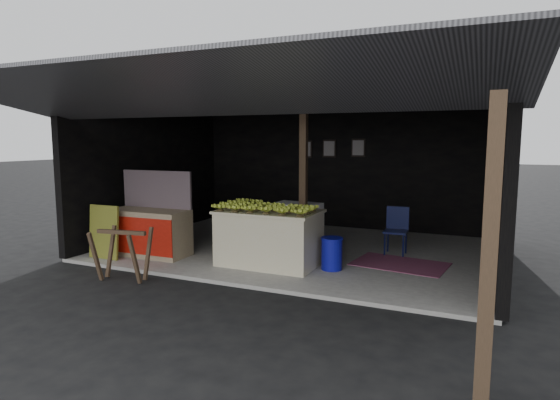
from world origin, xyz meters
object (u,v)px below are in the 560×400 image
at_px(neighbor_stall, 149,230).
at_px(banana_table, 269,237).
at_px(white_crate, 297,228).
at_px(sawhorse, 122,249).
at_px(plastic_chair, 397,226).
at_px(water_barrel, 332,254).

bearing_deg(neighbor_stall, banana_table, 5.27).
bearing_deg(white_crate, neighbor_stall, -150.06).
bearing_deg(banana_table, neighbor_stall, -173.21).
height_order(sawhorse, plastic_chair, plastic_chair).
bearing_deg(sawhorse, banana_table, 32.53).
height_order(neighbor_stall, plastic_chair, neighbor_stall).
distance_m(white_crate, neighbor_stall, 2.68).
bearing_deg(white_crate, banana_table, -94.18).
bearing_deg(white_crate, plastic_chair, 26.11).
distance_m(banana_table, neighbor_stall, 2.29).
height_order(banana_table, white_crate, white_crate).
distance_m(neighbor_stall, sawhorse, 1.41).
relative_size(neighbor_stall, plastic_chair, 1.76).
height_order(neighbor_stall, sawhorse, neighbor_stall).
relative_size(sawhorse, water_barrel, 1.64).
xyz_separation_m(neighbor_stall, sawhorse, (0.56, -1.30, -0.02)).
xyz_separation_m(banana_table, neighbor_stall, (-2.28, -0.27, -0.00)).
height_order(banana_table, neighbor_stall, neighbor_stall).
bearing_deg(neighbor_stall, water_barrel, 5.54).
distance_m(neighbor_stall, water_barrel, 3.35).
xyz_separation_m(banana_table, plastic_chair, (1.81, 1.64, 0.04)).
distance_m(banana_table, white_crate, 0.94).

